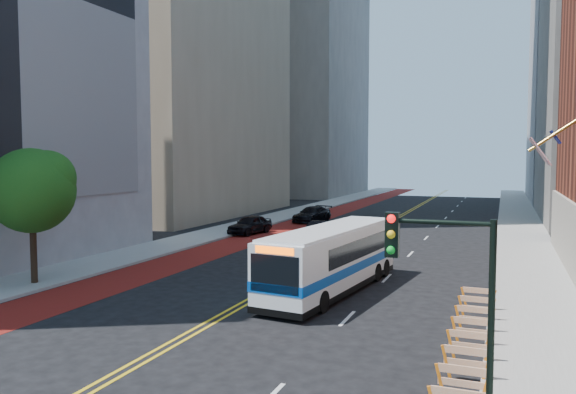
% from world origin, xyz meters
% --- Properties ---
extents(ground, '(160.00, 160.00, 0.00)m').
position_xyz_m(ground, '(0.00, 0.00, 0.00)').
color(ground, black).
rests_on(ground, ground).
extents(sidewalk_left, '(4.00, 140.00, 0.15)m').
position_xyz_m(sidewalk_left, '(-12.00, 30.00, 0.07)').
color(sidewalk_left, gray).
rests_on(sidewalk_left, ground).
extents(sidewalk_right, '(4.00, 140.00, 0.15)m').
position_xyz_m(sidewalk_right, '(12.00, 30.00, 0.07)').
color(sidewalk_right, gray).
rests_on(sidewalk_right, ground).
extents(bus_lane_paint, '(3.60, 140.00, 0.01)m').
position_xyz_m(bus_lane_paint, '(-8.10, 30.00, 0.00)').
color(bus_lane_paint, '#5F170D').
rests_on(bus_lane_paint, ground).
extents(center_line_inner, '(0.14, 140.00, 0.01)m').
position_xyz_m(center_line_inner, '(-0.18, 30.00, 0.00)').
color(center_line_inner, gold).
rests_on(center_line_inner, ground).
extents(center_line_outer, '(0.14, 140.00, 0.01)m').
position_xyz_m(center_line_outer, '(0.18, 30.00, 0.00)').
color(center_line_outer, gold).
rests_on(center_line_outer, ground).
extents(lane_dashes, '(0.14, 98.20, 0.01)m').
position_xyz_m(lane_dashes, '(4.80, 38.00, 0.01)').
color(lane_dashes, silver).
rests_on(lane_dashes, ground).
extents(midrise_left_far, '(20.00, 26.00, 65.00)m').
position_xyz_m(midrise_left_far, '(-24.00, 78.00, 32.50)').
color(midrise_left_far, slate).
rests_on(midrise_left_far, ground).
extents(construction_barriers, '(1.42, 10.91, 1.00)m').
position_xyz_m(construction_barriers, '(9.60, 3.42, 0.68)').
color(construction_barriers, orange).
rests_on(construction_barriers, ground).
extents(street_tree, '(4.20, 4.20, 6.70)m').
position_xyz_m(street_tree, '(-11.24, 6.04, 4.91)').
color(street_tree, black).
rests_on(street_tree, sidewalk_left).
extents(traffic_signal, '(2.21, 0.34, 5.07)m').
position_xyz_m(traffic_signal, '(9.41, -3.51, 3.72)').
color(traffic_signal, black).
rests_on(traffic_signal, sidewalk_right).
extents(transit_bus, '(3.81, 11.44, 3.09)m').
position_xyz_m(transit_bus, '(2.97, 10.23, 1.61)').
color(transit_bus, silver).
rests_on(transit_bus, ground).
extents(car_a, '(2.64, 4.88, 1.58)m').
position_xyz_m(car_a, '(-9.30, 27.16, 0.79)').
color(car_a, black).
rests_on(car_a, ground).
extents(car_b, '(1.97, 4.28, 1.36)m').
position_xyz_m(car_b, '(-3.11, 26.64, 0.68)').
color(car_b, black).
rests_on(car_b, ground).
extents(car_c, '(3.07, 5.55, 1.52)m').
position_xyz_m(car_c, '(-7.26, 37.33, 0.76)').
color(car_c, black).
rests_on(car_c, ground).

